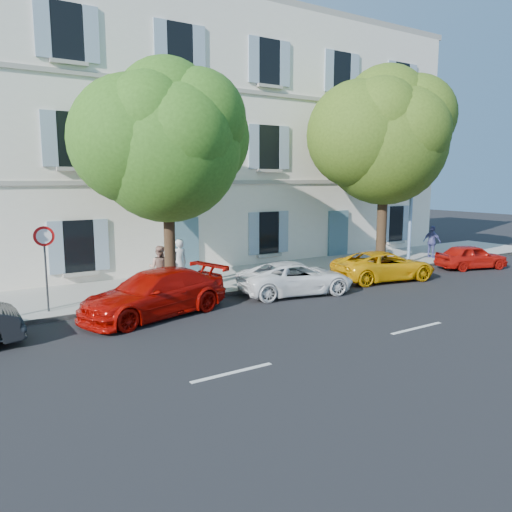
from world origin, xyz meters
TOP-DOWN VIEW (x-y plane):
  - ground at (0.00, 0.00)m, footprint 90.00×90.00m
  - sidewalk at (0.00, 4.45)m, footprint 36.00×4.50m
  - kerb at (0.00, 2.28)m, footprint 36.00×0.16m
  - building at (0.00, 10.20)m, footprint 28.00×7.00m
  - car_red_coupe at (-5.72, 1.22)m, footprint 5.14×3.07m
  - car_white_coupe at (-0.30, 1.21)m, footprint 4.55×2.76m
  - car_yellow_supercar at (4.28, 1.24)m, footprint 4.61×2.74m
  - car_red_hatchback at (9.65, 0.87)m, footprint 3.58×2.24m
  - tree_left at (-4.33, 3.23)m, footprint 5.02×5.02m
  - tree_right at (6.50, 3.52)m, footprint 5.69×5.69m
  - road_sign at (-8.47, 2.93)m, footprint 0.61×0.11m
  - street_lamp at (7.91, 2.89)m, footprint 0.39×1.68m
  - pedestrian_a at (-3.66, 3.99)m, footprint 0.68×0.47m
  - pedestrian_b at (-4.46, 3.92)m, footprint 1.00×0.97m
  - pedestrian_c at (10.06, 3.39)m, footprint 0.53×1.00m

SIDE VIEW (x-z plane):
  - ground at x=0.00m, z-range 0.00..0.00m
  - sidewalk at x=0.00m, z-range 0.00..0.15m
  - kerb at x=0.00m, z-range 0.00..0.16m
  - car_red_hatchback at x=9.65m, z-range 0.00..1.14m
  - car_white_coupe at x=-0.30m, z-range 0.00..1.18m
  - car_yellow_supercar at x=4.28m, z-range 0.00..1.20m
  - car_red_coupe at x=-5.72m, z-range 0.00..1.39m
  - pedestrian_b at x=-4.46m, z-range 0.15..1.78m
  - pedestrian_c at x=10.06m, z-range 0.15..1.78m
  - pedestrian_a at x=-3.66m, z-range 0.15..1.96m
  - road_sign at x=-8.47m, z-range 0.73..3.35m
  - street_lamp at x=7.91m, z-range 0.67..8.52m
  - tree_left at x=-4.33m, z-range 1.27..9.05m
  - tree_right at x=6.50m, z-range 1.39..10.16m
  - building at x=0.00m, z-range 0.00..12.00m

